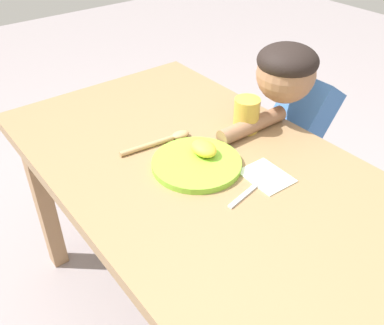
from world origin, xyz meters
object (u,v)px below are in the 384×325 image
spoon (164,140)px  drinking_cup (246,115)px  plate (198,161)px  fork (253,188)px  person (293,145)px

spoon → drinking_cup: 0.27m
drinking_cup → spoon: bearing=-111.0°
plate → fork: plate is taller
person → drinking_cup: bearing=84.7°
plate → fork: bearing=16.1°
plate → drinking_cup: bearing=103.5°
plate → person: (-0.04, 0.47, -0.16)m
fork → spoon: 0.33m
person → fork: bearing=116.2°
spoon → drinking_cup: bearing=-14.6°
fork → spoon: bearing=89.4°
fork → person: bearing=15.0°
person → spoon: bearing=76.3°
plate → drinking_cup: size_ratio=2.32×
person → plate: bearing=94.3°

